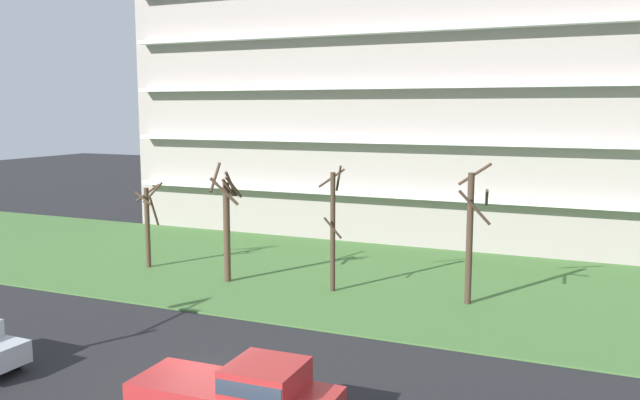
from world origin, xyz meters
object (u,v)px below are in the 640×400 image
object	(u,v)px
tree_center	(333,228)
tree_right	(471,233)
tree_far_left	(148,222)
pickup_red_near_left	(243,395)
tree_left	(227,222)

from	to	relation	value
tree_center	tree_right	xyz separation A→B (m)	(6.03, 0.47, 0.16)
tree_far_left	tree_center	bearing A→B (deg)	-2.10
tree_center	tree_right	bearing A→B (deg)	4.47
tree_right	pickup_red_near_left	bearing A→B (deg)	-102.45
tree_far_left	tree_center	xyz separation A→B (m)	(10.52, -0.38, 0.51)
tree_far_left	tree_left	world-z (taller)	tree_left
tree_far_left	tree_left	xyz separation A→B (m)	(5.30, -0.91, 0.49)
tree_center	pickup_red_near_left	distance (m)	13.61
pickup_red_near_left	tree_left	bearing A→B (deg)	121.29
tree_left	tree_right	size ratio (longest dim) A/B	0.95
tree_left	tree_center	distance (m)	5.24
pickup_red_near_left	tree_right	bearing A→B (deg)	75.64
tree_center	pickup_red_near_left	world-z (taller)	tree_center
tree_far_left	tree_right	size ratio (longest dim) A/B	0.74
tree_left	tree_right	xyz separation A→B (m)	(11.25, 0.99, 0.18)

